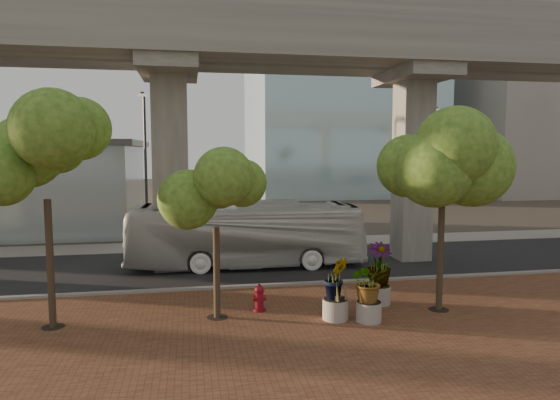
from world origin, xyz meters
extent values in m
plane|color=#3B352B|center=(0.00, 0.00, 0.00)|extent=(160.00, 160.00, 0.00)
cube|color=brown|center=(0.00, -8.00, 0.03)|extent=(70.00, 13.00, 0.06)
cube|color=black|center=(0.00, 2.00, 0.02)|extent=(90.00, 8.00, 0.04)
cube|color=gray|center=(0.00, -2.00, 0.08)|extent=(70.00, 0.25, 0.16)
cube|color=gray|center=(0.00, 7.50, 0.03)|extent=(90.00, 3.00, 0.06)
cube|color=#9C998E|center=(0.00, 0.40, 10.50)|extent=(72.00, 2.40, 1.80)
cube|color=#9C998E|center=(0.00, 3.60, 10.50)|extent=(72.00, 2.40, 1.80)
cube|color=#9C998E|center=(0.00, 4.70, 11.90)|extent=(72.00, 0.12, 1.00)
cube|color=#A49D93|center=(38.00, 36.00, 12.00)|extent=(18.00, 16.00, 24.00)
imported|color=silver|center=(-2.52, 1.71, 1.56)|extent=(11.31, 3.13, 3.12)
cylinder|color=maroon|center=(-2.85, -5.04, 0.11)|extent=(0.43, 0.43, 0.10)
cylinder|color=maroon|center=(-2.85, -5.04, 0.45)|extent=(0.29, 0.29, 0.69)
sphere|color=maroon|center=(-2.85, -5.04, 0.80)|extent=(0.33, 0.33, 0.33)
cylinder|color=maroon|center=(-2.85, -5.04, 0.95)|extent=(0.10, 0.10, 0.12)
cylinder|color=maroon|center=(-2.85, -5.04, 0.51)|extent=(0.48, 0.19, 0.19)
cylinder|color=gray|center=(0.50, -6.73, 0.38)|extent=(0.83, 0.83, 0.64)
imported|color=#375F19|center=(0.50, -6.73, 1.39)|extent=(1.84, 1.84, 1.38)
cylinder|color=#99968A|center=(1.50, -5.03, 0.39)|extent=(0.86, 0.86, 0.67)
imported|color=#375F19|center=(1.50, -5.03, 1.51)|extent=(2.09, 2.09, 1.57)
cylinder|color=#A39B93|center=(-0.50, -6.33, 0.39)|extent=(0.86, 0.86, 0.67)
imported|color=#375F19|center=(-0.50, -6.33, 1.45)|extent=(1.91, 1.91, 1.43)
cylinder|color=#4C3F2B|center=(-9.47, -5.45, 2.08)|extent=(0.22, 0.22, 4.04)
cylinder|color=black|center=(-9.47, -5.45, 0.07)|extent=(0.70, 0.70, 0.01)
cylinder|color=#4C3F2B|center=(-4.33, -5.45, 1.58)|extent=(0.22, 0.22, 3.03)
cylinder|color=black|center=(-4.33, -5.45, 0.07)|extent=(0.70, 0.70, 0.01)
cylinder|color=#4C3F2B|center=(3.33, -6.04, 1.87)|extent=(0.22, 0.22, 3.61)
cylinder|color=black|center=(3.33, -6.04, 0.07)|extent=(0.70, 0.70, 0.01)
cylinder|color=#2F2F34|center=(-7.58, 7.50, 4.36)|extent=(0.15, 0.15, 8.63)
cube|color=#2F2F34|center=(-7.58, 6.96, 8.67)|extent=(0.16, 1.08, 0.16)
cube|color=silver|center=(-7.58, 6.42, 8.57)|extent=(0.43, 0.22, 0.13)
cylinder|color=#2B2B30|center=(8.86, 6.14, 4.03)|extent=(0.14, 0.14, 7.98)
cube|color=#2B2B30|center=(8.86, 5.64, 8.02)|extent=(0.15, 1.00, 0.15)
cube|color=silver|center=(8.86, 5.14, 7.92)|extent=(0.40, 0.20, 0.12)
camera|label=1|loc=(-5.17, -21.71, 5.59)|focal=32.00mm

